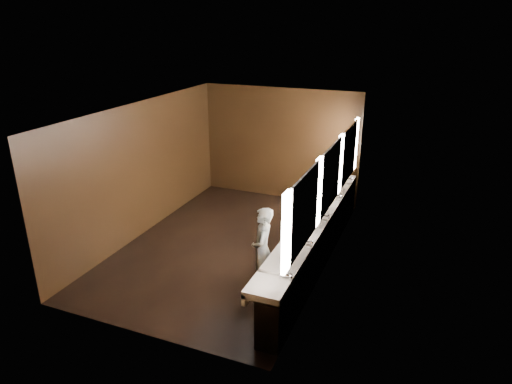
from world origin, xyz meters
TOP-DOWN VIEW (x-y plane):
  - floor at (0.00, 0.00)m, footprint 6.00×6.00m
  - ceiling at (0.00, 0.00)m, footprint 4.00×6.00m
  - wall_back at (0.00, 3.00)m, footprint 4.00×0.02m
  - wall_front at (0.00, -3.00)m, footprint 4.00×0.02m
  - wall_left at (-2.00, 0.00)m, footprint 0.02×6.00m
  - wall_right at (2.00, 0.00)m, footprint 0.02×6.00m
  - sink_counter at (1.79, 0.00)m, footprint 0.55×5.40m
  - mirror_band at (1.98, -0.00)m, footprint 0.06×5.03m
  - person at (1.17, -1.20)m, footprint 0.49×0.62m
  - trash_bin at (1.58, -2.04)m, footprint 0.48×0.48m

SIDE VIEW (x-z plane):
  - floor at x=0.00m, z-range 0.00..0.00m
  - trash_bin at x=1.58m, z-range 0.00..0.61m
  - sink_counter at x=1.79m, z-range -0.01..1.00m
  - person at x=1.17m, z-range 0.00..1.50m
  - wall_back at x=0.00m, z-range 0.00..2.80m
  - wall_front at x=0.00m, z-range 0.00..2.80m
  - wall_left at x=-2.00m, z-range 0.00..2.80m
  - wall_right at x=2.00m, z-range 0.00..2.80m
  - mirror_band at x=1.98m, z-range 1.17..2.32m
  - ceiling at x=0.00m, z-range 2.79..2.81m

